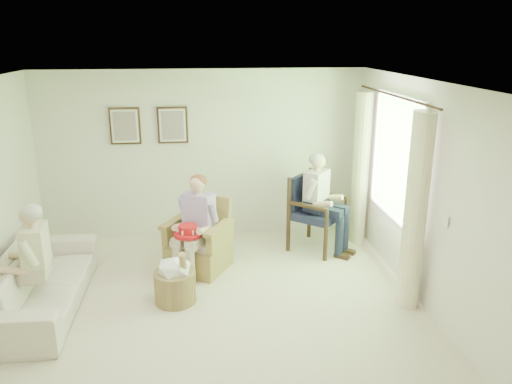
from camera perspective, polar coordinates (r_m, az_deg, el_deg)
The scene contains 17 objects.
floor at distance 5.71m, azimuth -5.08°, elevation -15.04°, with size 5.50×5.50×0.00m, color beige.
back_wall at distance 7.78m, azimuth -6.01°, elevation 4.24°, with size 5.00×0.04×2.60m, color silver.
right_wall at distance 5.75m, azimuth 20.31°, elevation -1.54°, with size 0.04×5.50×2.60m, color silver.
ceiling at distance 4.85m, azimuth -5.92°, elevation 11.88°, with size 5.00×5.50×0.02m, color white.
window at distance 6.70m, azimuth 15.77°, elevation 4.04°, with size 0.13×2.50×1.63m.
curtain_left at distance 5.91m, azimuth 17.74°, elevation -2.31°, with size 0.34×0.34×2.30m, color beige.
curtain_right at distance 7.65m, azimuth 11.85°, elevation 2.58°, with size 0.34×0.34×2.30m, color beige.
framed_print_left at distance 7.72m, azimuth -14.75°, elevation 7.30°, with size 0.45×0.05×0.55m.
framed_print_right at distance 7.65m, azimuth -9.51°, elevation 7.55°, with size 0.45×0.05×0.55m.
wicker_armchair at distance 6.89m, azimuth -6.57°, elevation -6.26°, with size 0.75×0.75×0.96m.
wood_armchair at distance 7.50m, azimuth 6.89°, elevation -1.84°, with size 0.71×0.67×1.10m.
sofa at distance 6.43m, azimuth -23.27°, elevation -9.29°, with size 0.87×2.24×0.65m, color silver.
person_wicker at distance 6.60m, azimuth -6.69°, elevation -3.10°, with size 0.40×0.62×1.31m.
person_dark at distance 7.26m, azimuth 7.29°, elevation -0.40°, with size 0.40×0.63×1.43m.
person_sofa at distance 6.06m, azimuth -24.33°, elevation -6.68°, with size 0.42×0.63×1.30m.
red_hat at distance 6.48m, azimuth -7.78°, elevation -4.51°, with size 0.36×0.36×0.14m.
hatbox at distance 6.10m, azimuth -9.23°, elevation -9.88°, with size 0.65×0.65×0.73m.
Camera 1 is at (-0.08, -4.83, 3.06)m, focal length 35.00 mm.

